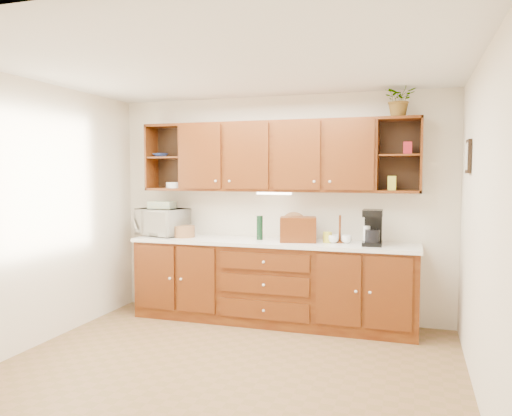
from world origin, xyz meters
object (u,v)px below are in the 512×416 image
Objects in this scene: microwave at (162,222)px; bread_box at (298,229)px; potted_plant at (400,99)px; coffee_maker at (373,228)px.

bread_box is (1.73, -0.08, -0.03)m from microwave.
potted_plant is at bearing 16.74° from microwave.
coffee_maker is (2.53, -0.10, 0.02)m from microwave.
bread_box is at bearing 177.22° from coffee_maker.
coffee_maker is at bearing -12.77° from bread_box.
potted_plant reaches higher than coffee_maker.
microwave is 1.57× the size of coffee_maker.
microwave is at bearing -179.57° from potted_plant.
bread_box is at bearing 13.72° from microwave.
coffee_maker is at bearing -154.79° from potted_plant.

